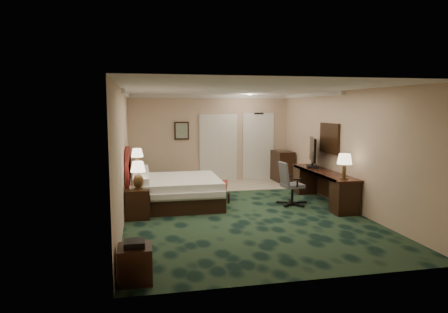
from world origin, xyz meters
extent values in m
cube|color=black|center=(0.00, 0.00, 0.00)|extent=(5.00, 7.50, 0.00)
cube|color=silver|center=(0.00, 0.00, 2.70)|extent=(5.00, 7.50, 0.00)
cube|color=beige|center=(0.00, 3.75, 1.35)|extent=(5.00, 0.00, 2.70)
cube|color=beige|center=(0.00, -3.75, 1.35)|extent=(5.00, 0.00, 2.70)
cube|color=beige|center=(-2.50, 0.00, 1.35)|extent=(0.00, 7.50, 2.70)
cube|color=beige|center=(2.50, 0.00, 1.35)|extent=(0.00, 7.50, 2.70)
cube|color=beige|center=(0.90, 2.90, 0.01)|extent=(3.20, 1.70, 0.01)
cube|color=silver|center=(1.55, 3.72, 1.05)|extent=(1.02, 0.06, 2.18)
cube|color=silver|center=(0.25, 3.71, 1.05)|extent=(1.20, 0.06, 2.10)
cube|color=slate|center=(-0.90, 3.71, 1.60)|extent=(0.45, 0.06, 0.55)
cube|color=white|center=(2.46, 0.60, 1.55)|extent=(0.05, 0.95, 0.75)
cube|color=white|center=(-1.36, 0.77, 0.33)|extent=(2.07, 1.92, 0.66)
cube|color=black|center=(-2.23, -0.14, 0.31)|extent=(0.49, 0.57, 0.62)
cube|color=black|center=(-2.24, 2.33, 0.30)|extent=(0.48, 0.55, 0.60)
cube|color=maroon|center=(-0.23, 1.19, 0.20)|extent=(0.69, 1.23, 0.40)
cube|color=black|center=(-2.25, -3.32, 0.24)|extent=(0.45, 0.45, 0.49)
cube|color=black|center=(2.19, 0.34, 0.38)|extent=(0.57, 2.66, 0.77)
cube|color=black|center=(2.21, 1.01, 1.15)|extent=(0.39, 0.97, 0.77)
cube|color=black|center=(2.20, 3.20, 0.48)|extent=(0.50, 0.91, 0.96)
camera|label=1|loc=(-2.13, -8.54, 2.31)|focal=32.00mm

